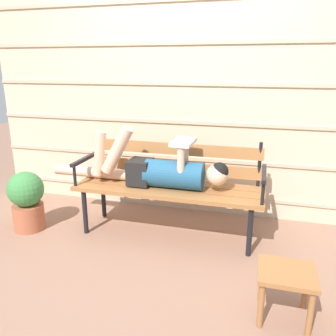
{
  "coord_description": "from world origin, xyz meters",
  "views": [
    {
      "loc": [
        0.78,
        -2.63,
        1.53
      ],
      "look_at": [
        0.0,
        0.17,
        0.65
      ],
      "focal_mm": 36.53,
      "sensor_mm": 36.0,
      "label": 1
    }
  ],
  "objects_px": {
    "park_bench": "(170,181)",
    "reclining_person": "(158,170)",
    "potted_plant": "(27,199)",
    "footstool": "(286,281)"
  },
  "relations": [
    {
      "from": "park_bench",
      "to": "reclining_person",
      "type": "xyz_separation_m",
      "value": [
        -0.09,
        -0.07,
        0.12
      ]
    },
    {
      "from": "park_bench",
      "to": "potted_plant",
      "type": "relative_size",
      "value": 2.97
    },
    {
      "from": "potted_plant",
      "to": "footstool",
      "type": "bearing_deg",
      "value": -14.98
    },
    {
      "from": "reclining_person",
      "to": "potted_plant",
      "type": "height_order",
      "value": "reclining_person"
    },
    {
      "from": "reclining_person",
      "to": "footstool",
      "type": "distance_m",
      "value": 1.44
    },
    {
      "from": "footstool",
      "to": "potted_plant",
      "type": "distance_m",
      "value": 2.4
    },
    {
      "from": "park_bench",
      "to": "reclining_person",
      "type": "distance_m",
      "value": 0.17
    },
    {
      "from": "reclining_person",
      "to": "footstool",
      "type": "bearing_deg",
      "value": -38.96
    },
    {
      "from": "park_bench",
      "to": "potted_plant",
      "type": "xyz_separation_m",
      "value": [
        -1.32,
        -0.33,
        -0.2
      ]
    },
    {
      "from": "potted_plant",
      "to": "reclining_person",
      "type": "bearing_deg",
      "value": 11.89
    }
  ]
}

